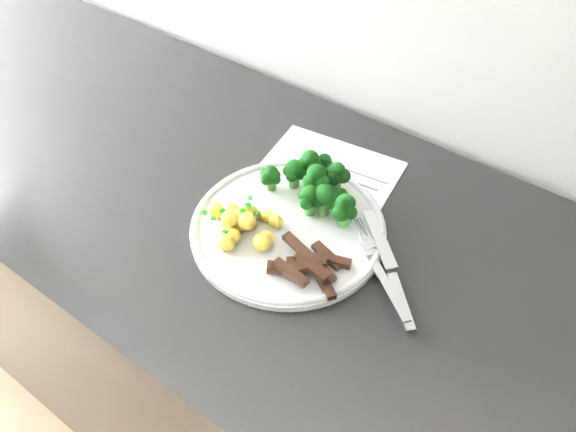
{
  "coord_description": "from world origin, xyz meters",
  "views": [
    {
      "loc": [
        0.19,
        1.25,
        1.46
      ],
      "look_at": [
        -0.12,
        1.68,
        0.89
      ],
      "focal_mm": 35.27,
      "sensor_mm": 36.0,
      "label": 1
    }
  ],
  "objects_px": {
    "potatoes": "(242,223)",
    "fork": "(380,271)",
    "broccoli": "(318,184)",
    "counter": "(321,396)",
    "beef_strips": "(310,265)",
    "plate": "(288,227)",
    "recipe_paper": "(309,199)",
    "knife": "(393,280)"
  },
  "relations": [
    {
      "from": "potatoes",
      "to": "fork",
      "type": "height_order",
      "value": "potatoes"
    },
    {
      "from": "broccoli",
      "to": "fork",
      "type": "relative_size",
      "value": 1.12
    },
    {
      "from": "counter",
      "to": "beef_strips",
      "type": "distance_m",
      "value": 0.45
    },
    {
      "from": "potatoes",
      "to": "fork",
      "type": "relative_size",
      "value": 0.79
    },
    {
      "from": "plate",
      "to": "beef_strips",
      "type": "xyz_separation_m",
      "value": [
        0.07,
        -0.05,
        0.01
      ]
    },
    {
      "from": "recipe_paper",
      "to": "fork",
      "type": "xyz_separation_m",
      "value": [
        0.16,
        -0.07,
        0.02
      ]
    },
    {
      "from": "plate",
      "to": "potatoes",
      "type": "relative_size",
      "value": 2.39
    },
    {
      "from": "counter",
      "to": "recipe_paper",
      "type": "bearing_deg",
      "value": 143.2
    },
    {
      "from": "potatoes",
      "to": "recipe_paper",
      "type": "bearing_deg",
      "value": 72.27
    },
    {
      "from": "broccoli",
      "to": "fork",
      "type": "distance_m",
      "value": 0.16
    },
    {
      "from": "potatoes",
      "to": "fork",
      "type": "distance_m",
      "value": 0.2
    },
    {
      "from": "potatoes",
      "to": "broccoli",
      "type": "bearing_deg",
      "value": 64.26
    },
    {
      "from": "counter",
      "to": "recipe_paper",
      "type": "relative_size",
      "value": 7.16
    },
    {
      "from": "potatoes",
      "to": "counter",
      "type": "bearing_deg",
      "value": 20.62
    },
    {
      "from": "plate",
      "to": "beef_strips",
      "type": "height_order",
      "value": "beef_strips"
    },
    {
      "from": "broccoli",
      "to": "fork",
      "type": "bearing_deg",
      "value": -25.17
    },
    {
      "from": "beef_strips",
      "to": "knife",
      "type": "height_order",
      "value": "beef_strips"
    },
    {
      "from": "plate",
      "to": "fork",
      "type": "bearing_deg",
      "value": -0.19
    },
    {
      "from": "fork",
      "to": "beef_strips",
      "type": "bearing_deg",
      "value": -149.47
    },
    {
      "from": "beef_strips",
      "to": "plate",
      "type": "bearing_deg",
      "value": 145.51
    },
    {
      "from": "broccoli",
      "to": "beef_strips",
      "type": "bearing_deg",
      "value": -60.99
    },
    {
      "from": "potatoes",
      "to": "beef_strips",
      "type": "relative_size",
      "value": 1.06
    },
    {
      "from": "plate",
      "to": "fork",
      "type": "relative_size",
      "value": 1.9
    },
    {
      "from": "recipe_paper",
      "to": "plate",
      "type": "xyz_separation_m",
      "value": [
        0.01,
        -0.07,
        0.01
      ]
    },
    {
      "from": "recipe_paper",
      "to": "knife",
      "type": "relative_size",
      "value": 2.08
    },
    {
      "from": "beef_strips",
      "to": "potatoes",
      "type": "bearing_deg",
      "value": 178.21
    },
    {
      "from": "counter",
      "to": "recipe_paper",
      "type": "height_order",
      "value": "recipe_paper"
    },
    {
      "from": "recipe_paper",
      "to": "broccoli",
      "type": "height_order",
      "value": "broccoli"
    },
    {
      "from": "broccoli",
      "to": "knife",
      "type": "relative_size",
      "value": 1.06
    },
    {
      "from": "potatoes",
      "to": "knife",
      "type": "xyz_separation_m",
      "value": [
        0.21,
        0.05,
        -0.02
      ]
    },
    {
      "from": "beef_strips",
      "to": "counter",
      "type": "bearing_deg",
      "value": 81.66
    },
    {
      "from": "plate",
      "to": "potatoes",
      "type": "bearing_deg",
      "value": -137.28
    },
    {
      "from": "plate",
      "to": "broccoli",
      "type": "distance_m",
      "value": 0.08
    },
    {
      "from": "broccoli",
      "to": "knife",
      "type": "xyz_separation_m",
      "value": [
        0.16,
        -0.06,
        -0.03
      ]
    },
    {
      "from": "recipe_paper",
      "to": "knife",
      "type": "bearing_deg",
      "value": -20.04
    },
    {
      "from": "counter",
      "to": "knife",
      "type": "height_order",
      "value": "knife"
    },
    {
      "from": "plate",
      "to": "knife",
      "type": "relative_size",
      "value": 1.8
    },
    {
      "from": "broccoli",
      "to": "beef_strips",
      "type": "xyz_separation_m",
      "value": [
        0.06,
        -0.11,
        -0.02
      ]
    },
    {
      "from": "recipe_paper",
      "to": "plate",
      "type": "height_order",
      "value": "plate"
    },
    {
      "from": "fork",
      "to": "counter",
      "type": "bearing_deg",
      "value": 177.37
    },
    {
      "from": "counter",
      "to": "plate",
      "type": "relative_size",
      "value": 8.28
    },
    {
      "from": "fork",
      "to": "knife",
      "type": "height_order",
      "value": "fork"
    }
  ]
}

